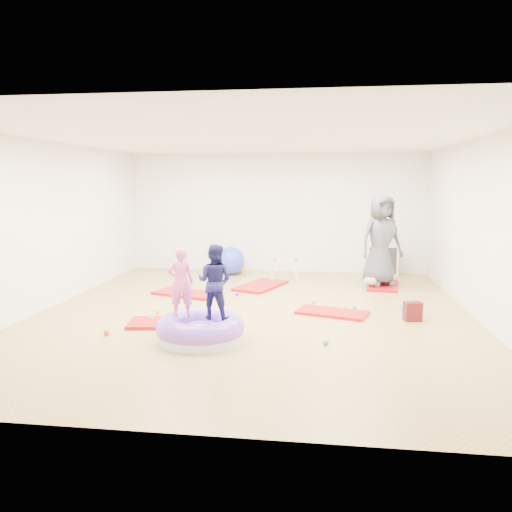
# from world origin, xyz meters

# --- Properties ---
(room) EXTENTS (7.01, 8.01, 2.81)m
(room) POSITION_xyz_m (0.00, 0.00, 1.40)
(room) COLOR tan
(room) RESTS_ON ground
(gym_mat_front_left) EXTENTS (1.28, 0.76, 0.05)m
(gym_mat_front_left) POSITION_xyz_m (-1.16, -0.82, 0.03)
(gym_mat_front_left) COLOR #A70016
(gym_mat_front_left) RESTS_ON ground
(gym_mat_mid_left) EXTENTS (1.34, 0.96, 0.05)m
(gym_mat_mid_left) POSITION_xyz_m (-1.46, 1.18, 0.03)
(gym_mat_mid_left) COLOR #A70016
(gym_mat_mid_left) RESTS_ON ground
(gym_mat_center_back) EXTENTS (1.07, 1.44, 0.05)m
(gym_mat_center_back) POSITION_xyz_m (-0.13, 2.06, 0.03)
(gym_mat_center_back) COLOR #A70016
(gym_mat_center_back) RESTS_ON ground
(gym_mat_right) EXTENTS (1.23, 0.87, 0.05)m
(gym_mat_right) POSITION_xyz_m (1.27, 0.12, 0.02)
(gym_mat_right) COLOR #A70016
(gym_mat_right) RESTS_ON ground
(gym_mat_rear_right) EXTENTS (0.76, 1.25, 0.05)m
(gym_mat_rear_right) POSITION_xyz_m (2.35, 2.43, 0.02)
(gym_mat_rear_right) COLOR #A70016
(gym_mat_rear_right) RESTS_ON ground
(inflatable_cushion) EXTENTS (1.19, 1.19, 0.38)m
(inflatable_cushion) POSITION_xyz_m (-0.52, -1.50, 0.15)
(inflatable_cushion) COLOR silver
(inflatable_cushion) RESTS_ON ground
(child_pink) EXTENTS (0.40, 0.32, 0.96)m
(child_pink) POSITION_xyz_m (-0.81, -1.39, 0.82)
(child_pink) COLOR pink
(child_pink) RESTS_ON inflatable_cushion
(child_navy) EXTENTS (0.55, 0.47, 1.01)m
(child_navy) POSITION_xyz_m (-0.33, -1.43, 0.85)
(child_navy) COLOR #191951
(child_navy) RESTS_ON inflatable_cushion
(adult_caregiver) EXTENTS (1.06, 0.91, 1.83)m
(adult_caregiver) POSITION_xyz_m (2.27, 2.39, 0.97)
(adult_caregiver) COLOR #44464D
(adult_caregiver) RESTS_ON gym_mat_rear_right
(infant) EXTENTS (0.33, 0.34, 0.20)m
(infant) POSITION_xyz_m (2.10, 2.22, 0.15)
(infant) COLOR #93B8D7
(infant) RESTS_ON gym_mat_rear_right
(ball_pit_balls) EXTENTS (3.59, 2.76, 0.08)m
(ball_pit_balls) POSITION_xyz_m (-0.45, -0.26, 0.04)
(ball_pit_balls) COLOR blue
(ball_pit_balls) RESTS_ON ground
(exercise_ball_blue) EXTENTS (0.65, 0.65, 0.65)m
(exercise_ball_blue) POSITION_xyz_m (-0.99, 3.35, 0.33)
(exercise_ball_blue) COLOR blue
(exercise_ball_blue) RESTS_ON ground
(exercise_ball_orange) EXTENTS (0.39, 0.39, 0.39)m
(exercise_ball_orange) POSITION_xyz_m (-0.87, 3.60, 0.20)
(exercise_ball_orange) COLOR yellow
(exercise_ball_orange) RESTS_ON ground
(infant_play_gym) EXTENTS (0.60, 0.57, 0.46)m
(infant_play_gym) POSITION_xyz_m (0.31, 2.87, 0.31)
(infant_play_gym) COLOR white
(infant_play_gym) RESTS_ON ground
(cube_shelf) EXTENTS (0.70, 0.35, 0.70)m
(cube_shelf) POSITION_xyz_m (2.47, 3.79, 0.35)
(cube_shelf) COLOR white
(cube_shelf) RESTS_ON ground
(balance_disc) EXTENTS (0.33, 0.33, 0.07)m
(balance_disc) POSITION_xyz_m (2.56, 0.49, 0.04)
(balance_disc) COLOR teal
(balance_disc) RESTS_ON ground
(backpack) EXTENTS (0.29, 0.21, 0.30)m
(backpack) POSITION_xyz_m (2.49, -0.13, 0.15)
(backpack) COLOR maroon
(backpack) RESTS_ON ground
(yellow_toy) EXTENTS (0.18, 0.18, 0.03)m
(yellow_toy) POSITION_xyz_m (-1.12, -0.48, 0.01)
(yellow_toy) COLOR gold
(yellow_toy) RESTS_ON ground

